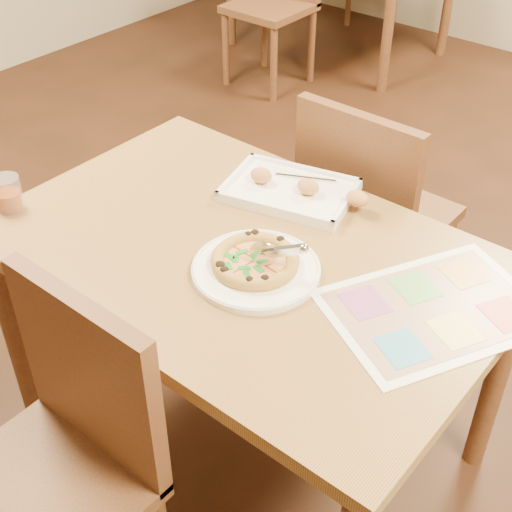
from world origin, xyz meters
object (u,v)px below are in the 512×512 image
Objects in this scene: appetizer_tray at (293,191)px; plate at (256,270)px; pizza at (255,261)px; pizza_cutter at (277,252)px; chair_far at (367,200)px; dining_table at (245,276)px; menu at (434,309)px; glass_tumbler at (8,195)px; chair_near at (63,437)px.

plate is at bearing -67.34° from appetizer_tray.
appetizer_tray reaches higher than plate.
pizza_cutter is (0.06, 0.01, 0.05)m from pizza.
dining_table is at bearing 90.00° from chair_far.
menu is (0.40, 0.15, -0.01)m from plate.
chair_far is 0.37m from appetizer_tray.
appetizer_tray is at bearing 101.43° from dining_table.
glass_tumbler is (-0.69, -0.22, 0.01)m from pizza.
appetizer_tray reaches higher than menu.
chair_near reaches higher than plate.
pizza_cutter is at bearing -158.15° from menu.
plate is at bearing -158.88° from menu.
appetizer_tray is (-0.06, 0.88, 0.17)m from chair_near.
pizza is (0.07, -0.65, 0.18)m from chair_far.
pizza_cutter is (0.13, -0.04, 0.16)m from dining_table.
pizza_cutter reaches higher than plate.
plate is 0.74× the size of appetizer_tray.
plate reaches higher than menu.
appetizer_tray is (-0.13, 0.32, -0.01)m from pizza.
pizza reaches higher than dining_table.
pizza_cutter is at bearing 16.90° from glass_tumbler.
chair_near is at bearing -90.00° from dining_table.
pizza is at bearing 96.52° from chair_far.
chair_near is 1.20m from chair_far.
glass_tumbler is at bearing -163.04° from plate.
chair_near is at bearing -98.44° from plate.
dining_table is 0.30m from appetizer_tray.
menu is at bearing -2.27° from pizza_cutter.
pizza is at bearing 17.57° from glass_tumbler.
pizza_cutter reaches higher than glass_tumbler.
chair_near is 2.18× the size of pizza.
glass_tumbler reaches higher than plate.
appetizer_tray is at bearing 93.65° from chair_near.
chair_near is at bearing -97.60° from pizza.
pizza_cutter reaches higher than menu.
chair_far is 0.99× the size of menu.
appetizer_tray is (-0.14, 0.33, 0.01)m from plate.
chair_near is 1.11× the size of appetizer_tray.
dining_table is 0.61m from chair_near.
pizza_cutter is 0.37m from appetizer_tray.
pizza is at bearing 142.32° from plate.
pizza_cutter is 0.27× the size of menu.
chair_far is 3.72× the size of pizza_cutter.
plate is 0.09m from pizza_cutter.
plate is 1.45× the size of pizza.
glass_tumbler reaches higher than pizza.
plate is 0.66× the size of menu.
chair_far is (-0.00, 1.20, 0.00)m from chair_near.
glass_tumbler is (-0.56, -0.54, 0.03)m from appetizer_tray.
menu is at bearing 55.70° from chair_near.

